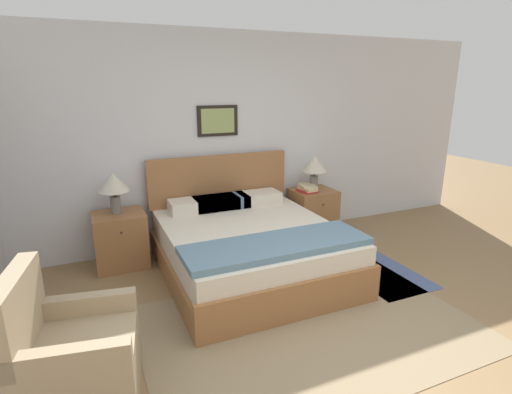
{
  "coord_description": "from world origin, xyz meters",
  "views": [
    {
      "loc": [
        -1.7,
        -2.04,
        1.99
      ],
      "look_at": [
        -0.17,
        1.46,
        0.9
      ],
      "focal_mm": 28.0,
      "sensor_mm": 36.0,
      "label": 1
    }
  ],
  "objects_px": {
    "table_lamp_near_window": "(114,184)",
    "nightstand_near_window": "(121,240)",
    "bed": "(249,246)",
    "nightstand_by_door": "(313,212)",
    "table_lamp_by_door": "(314,165)",
    "armchair": "(72,358)"
  },
  "relations": [
    {
      "from": "armchair",
      "to": "table_lamp_by_door",
      "type": "relative_size",
      "value": 1.99
    },
    {
      "from": "nightstand_near_window",
      "to": "table_lamp_near_window",
      "type": "xyz_separation_m",
      "value": [
        -0.01,
        0.01,
        0.64
      ]
    },
    {
      "from": "nightstand_by_door",
      "to": "table_lamp_near_window",
      "type": "xyz_separation_m",
      "value": [
        -2.5,
        0.01,
        0.64
      ]
    },
    {
      "from": "armchair",
      "to": "bed",
      "type": "bearing_deg",
      "value": 134.97
    },
    {
      "from": "bed",
      "to": "nightstand_near_window",
      "type": "height_order",
      "value": "bed"
    },
    {
      "from": "armchair",
      "to": "nightstand_by_door",
      "type": "bearing_deg",
      "value": 133.08
    },
    {
      "from": "nightstand_by_door",
      "to": "table_lamp_by_door",
      "type": "relative_size",
      "value": 1.34
    },
    {
      "from": "table_lamp_near_window",
      "to": "table_lamp_by_door",
      "type": "relative_size",
      "value": 1.0
    },
    {
      "from": "nightstand_by_door",
      "to": "table_lamp_near_window",
      "type": "bearing_deg",
      "value": 179.73
    },
    {
      "from": "bed",
      "to": "nightstand_near_window",
      "type": "xyz_separation_m",
      "value": [
        -1.24,
        0.74,
        -0.0
      ]
    },
    {
      "from": "nightstand_near_window",
      "to": "table_lamp_by_door",
      "type": "bearing_deg",
      "value": 0.27
    },
    {
      "from": "nightstand_near_window",
      "to": "table_lamp_near_window",
      "type": "relative_size",
      "value": 1.34
    },
    {
      "from": "table_lamp_near_window",
      "to": "nightstand_near_window",
      "type": "bearing_deg",
      "value": -40.83
    },
    {
      "from": "bed",
      "to": "table_lamp_near_window",
      "type": "height_order",
      "value": "bed"
    },
    {
      "from": "bed",
      "to": "table_lamp_by_door",
      "type": "bearing_deg",
      "value": 30.85
    },
    {
      "from": "armchair",
      "to": "table_lamp_near_window",
      "type": "relative_size",
      "value": 1.99
    },
    {
      "from": "nightstand_near_window",
      "to": "nightstand_by_door",
      "type": "distance_m",
      "value": 2.49
    },
    {
      "from": "nightstand_near_window",
      "to": "bed",
      "type": "bearing_deg",
      "value": -30.65
    },
    {
      "from": "bed",
      "to": "nightstand_near_window",
      "type": "relative_size",
      "value": 3.28
    },
    {
      "from": "armchair",
      "to": "nightstand_near_window",
      "type": "height_order",
      "value": "armchair"
    },
    {
      "from": "bed",
      "to": "nightstand_by_door",
      "type": "xyz_separation_m",
      "value": [
        1.25,
        0.74,
        -0.0
      ]
    },
    {
      "from": "nightstand_by_door",
      "to": "table_lamp_near_window",
      "type": "distance_m",
      "value": 2.58
    }
  ]
}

